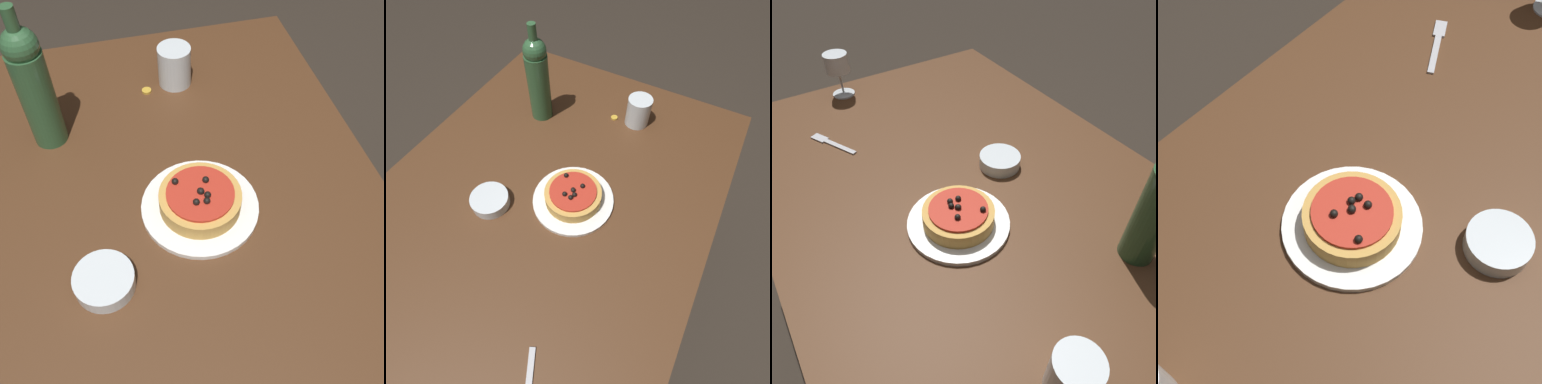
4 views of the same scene
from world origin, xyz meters
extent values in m
plane|color=#2D261E|center=(0.00, 0.00, 0.00)|extent=(14.00, 14.00, 0.00)
cube|color=#4C2D19|center=(0.00, 0.00, 0.68)|extent=(1.45, 0.99, 0.03)
cylinder|color=#4C2D19|center=(0.67, 0.43, 0.33)|extent=(0.06, 0.06, 0.67)
cylinder|color=#4C2D19|center=(0.67, -0.43, 0.33)|extent=(0.06, 0.06, 0.67)
cylinder|color=white|center=(0.10, -0.09, 0.71)|extent=(0.24, 0.24, 0.01)
cylinder|color=gold|center=(0.10, -0.09, 0.73)|extent=(0.17, 0.17, 0.04)
cylinder|color=#B72D1E|center=(0.10, -0.09, 0.75)|extent=(0.14, 0.14, 0.01)
sphere|color=black|center=(0.13, -0.05, 0.76)|extent=(0.01, 0.01, 0.01)
sphere|color=black|center=(0.07, -0.10, 0.76)|extent=(0.01, 0.01, 0.01)
sphere|color=black|center=(0.07, -0.07, 0.76)|extent=(0.01, 0.01, 0.01)
sphere|color=black|center=(0.10, -0.09, 0.76)|extent=(0.01, 0.01, 0.01)
sphere|color=black|center=(0.12, -0.11, 0.76)|extent=(0.01, 0.01, 0.01)
sphere|color=black|center=(0.08, -0.10, 0.76)|extent=(0.01, 0.01, 0.01)
sphere|color=black|center=(0.10, -0.09, 0.76)|extent=(0.01, 0.01, 0.01)
cylinder|color=#2D5633|center=(0.38, 0.20, 0.82)|extent=(0.08, 0.08, 0.23)
sphere|color=#2D5633|center=(0.38, 0.20, 0.95)|extent=(0.07, 0.07, 0.07)
cylinder|color=#2D5633|center=(0.38, 0.20, 1.00)|extent=(0.03, 0.03, 0.06)
cylinder|color=silver|center=(0.50, -0.13, 0.75)|extent=(0.08, 0.08, 0.10)
cylinder|color=silver|center=(-0.03, 0.12, 0.72)|extent=(0.11, 0.11, 0.03)
cube|color=#B7B7BC|center=(-0.35, -0.22, 0.70)|extent=(0.11, 0.06, 0.00)
cylinder|color=gold|center=(0.48, -0.05, 0.70)|extent=(0.02, 0.02, 0.01)
camera|label=1|loc=(-0.42, 0.06, 1.46)|focal=42.00mm
camera|label=2|loc=(-0.32, -0.33, 1.47)|focal=28.00mm
camera|label=3|loc=(0.60, -0.39, 1.37)|focal=35.00mm
camera|label=4|loc=(0.45, 0.20, 1.50)|focal=50.00mm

